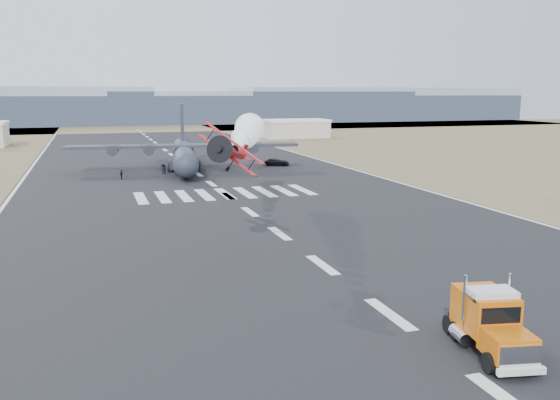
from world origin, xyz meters
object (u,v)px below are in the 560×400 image
crew_b (200,168)px  semi_truck (489,321)px  hangar_right (295,128)px  crew_d (121,175)px  crew_c (163,169)px  support_vehicle (277,162)px  crew_h (164,169)px  crew_a (169,169)px  transport_aircraft (184,153)px  crew_e (188,172)px  aerobatic_biplane (231,152)px  crew_g (176,172)px  crew_f (196,169)px

crew_b → semi_truck: bearing=-159.9°
hangar_right → crew_d: (-59.53, -80.58, -2.18)m
hangar_right → crew_c: size_ratio=10.86×
support_vehicle → crew_h: 23.92m
support_vehicle → hangar_right: bearing=1.6°
crew_h → crew_c: bearing=-76.1°
crew_a → crew_d: 9.93m
crew_d → crew_h: bearing=-29.0°
transport_aircraft → crew_d: (-12.11, -9.32, -2.35)m
transport_aircraft → crew_e: size_ratio=22.58×
support_vehicle → crew_e: size_ratio=2.67×
aerobatic_biplane → transport_aircraft: 62.69m
crew_c → crew_e: bearing=136.5°
transport_aircraft → crew_g: 9.20m
crew_e → crew_c: bearing=-114.7°
aerobatic_biplane → crew_e: (4.52, 52.29, -8.54)m
crew_c → crew_g: crew_c is taller
semi_truck → crew_b: (-1.85, 81.18, -1.01)m
aerobatic_biplane → transport_aircraft: size_ratio=0.14×
semi_truck → crew_d: semi_truck is taller
transport_aircraft → crew_g: bearing=-100.2°
hangar_right → crew_a: (-50.94, -75.61, -2.10)m
hangar_right → crew_d: 100.21m
crew_b → crew_e: (-2.96, -5.49, 0.15)m
crew_b → crew_g: crew_g is taller
crew_b → crew_g: 6.36m
hangar_right → crew_b: (-45.28, -75.62, -2.21)m
aerobatic_biplane → support_vehicle: size_ratio=1.20×
support_vehicle → crew_e: (-19.72, -11.10, 0.24)m
support_vehicle → crew_g: size_ratio=3.10×
hangar_right → crew_h: (-51.77, -75.66, -2.18)m
semi_truck → crew_f: bearing=103.1°
semi_truck → crew_g: bearing=106.0°
crew_g → crew_h: size_ratio=0.98×
hangar_right → crew_a: 91.19m
hangar_right → crew_b: hangar_right is taller
transport_aircraft → crew_f: 6.46m
aerobatic_biplane → crew_g: aerobatic_biplane is taller
support_vehicle → crew_b: (-16.75, -5.61, 0.10)m
crew_g → crew_d: bearing=-166.9°
crew_e → crew_b: bearing=-178.5°
crew_f → crew_h: crew_h is taller
crew_a → crew_h: (-0.83, -0.04, -0.09)m
crew_a → crew_h: bearing=159.9°
crew_b → crew_h: 6.49m
semi_truck → transport_aircraft: (-3.99, 85.54, 1.36)m
crew_a → crew_d: (-8.60, -4.97, -0.09)m
support_vehicle → crew_a: size_ratio=2.76×
hangar_right → transport_aircraft: size_ratio=0.48×
crew_b → crew_c: (-6.76, -0.15, 0.14)m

